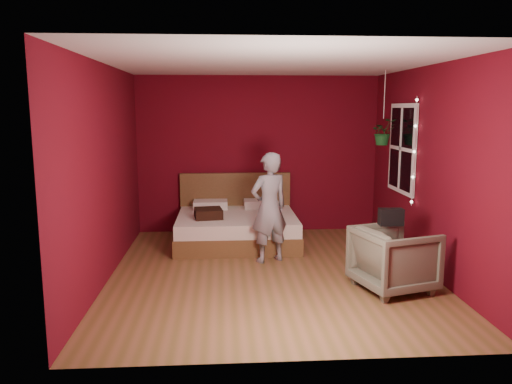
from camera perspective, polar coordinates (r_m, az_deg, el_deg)
name	(u,v)px	position (r m, az deg, el deg)	size (l,w,h in m)	color
floor	(270,273)	(6.43, 1.66, -9.22)	(4.50, 4.50, 0.00)	brown
room_walls	(271,141)	(6.10, 1.73, 5.89)	(4.04, 4.54, 2.62)	#560916
window	(402,149)	(7.43, 16.33, 4.79)	(0.05, 0.97, 1.27)	white
fairy_lights	(414,152)	(6.94, 17.62, 4.41)	(0.04, 0.04, 1.45)	silver
bed	(237,226)	(7.78, -2.22, -3.88)	(1.83, 1.55, 1.01)	brown
person	(269,208)	(6.72, 1.51, -1.79)	(0.54, 0.36, 1.49)	gray
armchair	(394,259)	(5.96, 15.49, -7.38)	(0.78, 0.81, 0.73)	#5B5B48
handbag	(391,217)	(5.96, 15.17, -2.76)	(0.27, 0.14, 0.19)	black
throw_pillow	(208,213)	(7.44, -5.47, -2.43)	(0.40, 0.40, 0.14)	black
hanging_plant	(383,132)	(7.54, 14.31, 6.67)	(0.39, 0.36, 1.07)	silver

